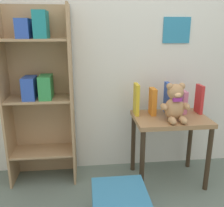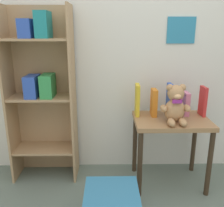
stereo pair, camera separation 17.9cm
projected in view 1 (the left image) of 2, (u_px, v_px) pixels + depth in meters
wall_back at (130, 34)px, 2.17m from camera, size 4.80×0.07×2.50m
bookshelf_side at (39, 87)px, 2.06m from camera, size 0.55×0.28×1.48m
display_table at (170, 128)px, 2.11m from camera, size 0.61×0.43×0.59m
teddy_bear at (175, 104)px, 1.96m from camera, size 0.23×0.21×0.30m
book_standing_yellow at (136, 99)px, 2.11m from camera, size 0.03×0.14×0.26m
book_standing_orange at (153, 102)px, 2.11m from camera, size 0.04×0.12×0.23m
book_standing_blue at (168, 98)px, 2.14m from camera, size 0.03×0.14×0.27m
book_standing_pink at (183, 102)px, 2.16m from camera, size 0.04×0.12×0.20m
book_standing_red at (199, 99)px, 2.15m from camera, size 0.03×0.12×0.25m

